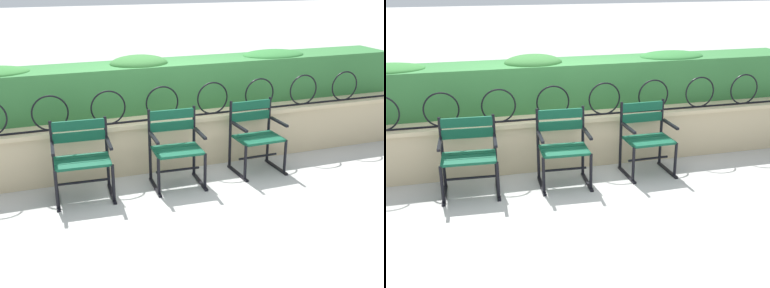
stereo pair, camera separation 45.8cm
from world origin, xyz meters
The scene contains 7 objects.
ground_plane centered at (0.00, 0.00, 0.00)m, with size 60.00×60.00×0.00m, color #ADADA8.
stone_wall centered at (0.00, 0.89, 0.33)m, with size 7.04×0.41×0.65m.
iron_arch_fence centered at (-0.12, 0.81, 0.84)m, with size 6.51×0.02×0.42m.
hedge_row centered at (-0.02, 1.40, 0.98)m, with size 6.90×0.67×0.71m.
park_chair_left centered at (-1.20, 0.35, 0.46)m, with size 0.66×0.55×0.85m.
park_chair_centre centered at (-0.12, 0.32, 0.47)m, with size 0.61×0.55×0.89m.
park_chair_right centered at (0.95, 0.39, 0.47)m, with size 0.60×0.54×0.88m.
Camera 1 is at (-1.76, -4.74, 2.41)m, focal length 45.68 mm.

